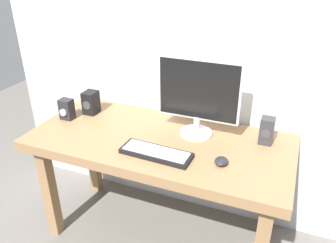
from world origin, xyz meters
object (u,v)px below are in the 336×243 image
desk (159,152)px  mouse (221,161)px  speaker_right (267,131)px  speaker_left (91,102)px  audio_controller (67,109)px  keyboard_primary (156,153)px  monitor (198,95)px

desk → mouse: bearing=-17.0°
mouse → speaker_right: bearing=57.9°
mouse → speaker_left: speaker_left is taller
audio_controller → keyboard_primary: bearing=-14.6°
speaker_right → monitor: bearing=-173.9°
audio_controller → speaker_right: bearing=7.7°
desk → mouse: mouse is taller
keyboard_primary → audio_controller: 0.73m
speaker_right → speaker_left: speaker_right is taller
desk → speaker_right: 0.63m
mouse → speaker_left: 0.99m
monitor → speaker_left: size_ratio=3.19×
desk → keyboard_primary: keyboard_primary is taller
audio_controller → mouse: bearing=-7.3°
mouse → monitor: bearing=128.1°
speaker_right → mouse: bearing=-120.7°
desk → audio_controller: audio_controller is taller
speaker_right → audio_controller: 1.23m
monitor → speaker_left: bearing=179.4°
keyboard_primary → audio_controller: bearing=165.4°
mouse → speaker_left: size_ratio=0.54×
keyboard_primary → speaker_right: 0.63m
desk → keyboard_primary: 0.21m
desk → speaker_left: bearing=165.3°
speaker_right → audio_controller: speaker_right is taller
monitor → speaker_left: monitor is taller
keyboard_primary → speaker_left: speaker_left is taller
monitor → keyboard_primary: size_ratio=1.22×
speaker_left → audio_controller: size_ratio=1.13×
speaker_right → speaker_left: size_ratio=1.03×
mouse → speaker_right: size_ratio=0.53×
desk → speaker_right: speaker_right is taller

